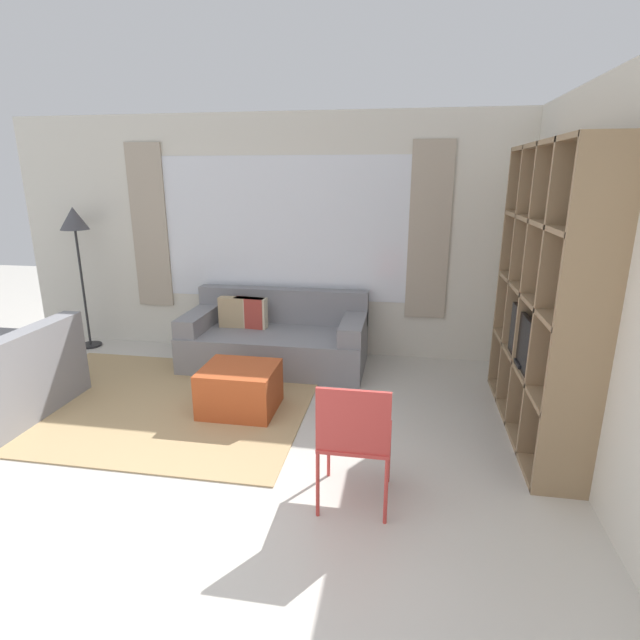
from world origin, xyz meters
name	(u,v)px	position (x,y,z in m)	size (l,w,h in m)	color
ground_plane	(146,547)	(0.00, 0.00, 0.00)	(16.00, 16.00, 0.00)	beige
wall_back	(284,237)	(0.00, 3.43, 1.36)	(6.48, 0.11, 2.70)	silver
wall_right	(584,274)	(2.68, 1.70, 1.35)	(0.07, 4.60, 2.70)	silver
area_rug	(156,402)	(-0.85, 1.76, 0.01)	(2.84, 2.19, 0.01)	tan
shelving_unit	(548,297)	(2.49, 1.85, 1.13)	(0.36, 1.94, 2.28)	#232328
couch_main	(275,339)	(0.00, 2.92, 0.29)	(1.97, 0.94, 0.79)	gray
ottoman	(240,389)	(-0.01, 1.74, 0.21)	(0.65, 0.57, 0.42)	#B74C23
floor_lamp	(75,228)	(-2.42, 3.12, 1.45)	(0.32, 0.32, 1.69)	black
folding_chair	(355,434)	(1.13, 0.57, 0.52)	(0.44, 0.46, 0.86)	#CC3D38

